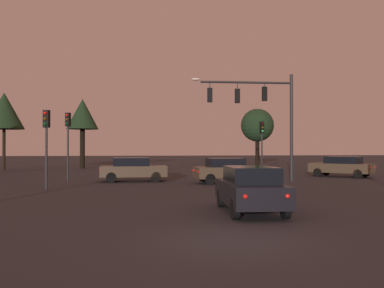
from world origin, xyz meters
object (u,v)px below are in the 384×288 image
Objects in this scene: car_crossing_left at (227,170)px; tree_center_horizon at (4,111)px; traffic_light_corner_left at (68,133)px; car_nearside_lane at (250,188)px; car_crossing_right at (133,169)px; traffic_signal_mast_arm at (260,106)px; traffic_light_corner_right at (262,137)px; traffic_light_median at (46,133)px; tree_left_far at (257,126)px; tree_behind_sign at (83,115)px; car_far_lane at (342,166)px.

car_crossing_left is 0.55× the size of tree_center_horizon.
traffic_light_corner_left is 16.93m from car_nearside_lane.
car_crossing_right is at bearing -16.40° from traffic_light_corner_left.
traffic_signal_mast_arm is 6.01m from traffic_light_corner_right.
traffic_light_median is 0.99× the size of car_nearside_lane.
car_nearside_lane is (-3.95, -12.07, -4.03)m from traffic_signal_mast_arm.
car_crossing_left is 6.07m from car_crossing_right.
car_nearside_lane is (8.40, -8.56, -2.11)m from traffic_light_median.
traffic_light_corner_right is 18.55m from car_nearside_lane.
traffic_signal_mast_arm is 0.91× the size of tree_center_horizon.
car_crossing_right is at bearing -124.10° from tree_left_far.
traffic_signal_mast_arm is at bearing -108.30° from traffic_light_corner_right.
car_nearside_lane and car_crossing_right have the same top height.
tree_left_far is (14.47, 21.38, 4.06)m from car_crossing_right.
car_crossing_left is 23.22m from tree_behind_sign.
car_nearside_lane is 0.56× the size of tree_behind_sign.
tree_left_far is 0.91× the size of tree_center_horizon.
traffic_light_corner_right is 0.61× the size of tree_left_far.
car_far_lane is (9.58, 4.28, 0.00)m from car_crossing_left.
traffic_light_corner_right is 17.89m from tree_left_far.
car_far_lane is (19.56, 0.95, -2.36)m from traffic_light_corner_left.
traffic_light_corner_right is at bearing 71.82° from car_nearside_lane.
traffic_light_corner_right is 1.01× the size of car_nearside_lane.
tree_center_horizon is at bearing 154.91° from car_far_lane.
traffic_light_median is (-12.35, -3.51, -1.92)m from traffic_signal_mast_arm.
traffic_light_corner_left reaches higher than car_crossing_right.
tree_left_far is at bearing 12.61° from tree_center_horizon.
tree_center_horizon is (-22.49, 11.09, 2.79)m from traffic_light_corner_right.
car_nearside_lane is 11.34m from car_crossing_left.
tree_center_horizon is at bearing 112.60° from traffic_light_median.
car_crossing_left is at bearing 81.65° from car_nearside_lane.
traffic_light_corner_right is at bearing 11.85° from traffic_light_corner_left.
traffic_light_corner_right reaches higher than car_far_lane.
car_nearside_lane is 0.99× the size of car_crossing_left.
traffic_light_median is 10.61m from car_crossing_left.
traffic_light_corner_left is 27.56m from tree_left_far.
tree_left_far is (-0.81, 19.17, 4.06)m from car_far_lane.
car_far_lane is (19.63, 6.94, -2.11)m from traffic_light_median.
traffic_light_corner_right reaches higher than car_crossing_left.
tree_center_horizon is at bearing -167.39° from tree_left_far.
traffic_signal_mast_arm is at bearing -54.29° from tree_behind_sign.
car_far_lane is at bearing 24.08° from car_crossing_left.
traffic_signal_mast_arm reaches higher than traffic_light_corner_right.
tree_left_far is at bearing 73.28° from car_nearside_lane.
traffic_light_median is at bearing -147.71° from traffic_light_corner_right.
car_far_lane is 0.61× the size of tree_behind_sign.
tree_behind_sign reaches higher than car_nearside_lane.
tree_center_horizon reaches higher than traffic_light_corner_right.
car_nearside_lane is 19.14m from car_far_lane.
traffic_light_median is at bearing -125.78° from tree_left_far.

